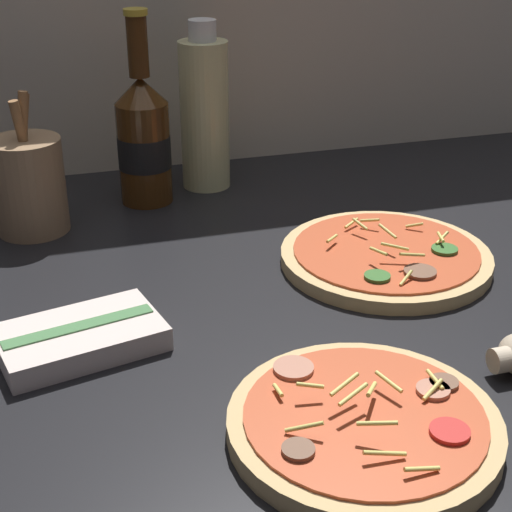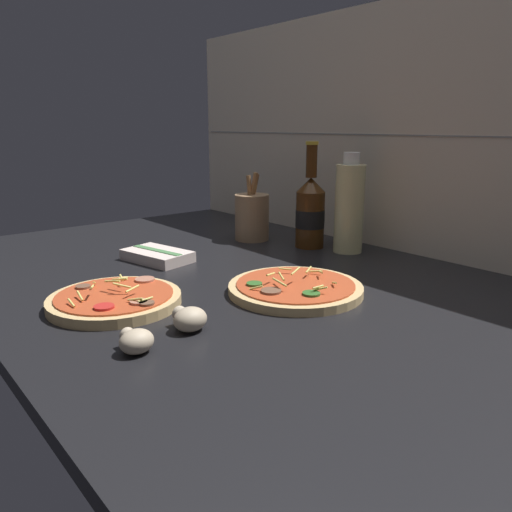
% 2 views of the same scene
% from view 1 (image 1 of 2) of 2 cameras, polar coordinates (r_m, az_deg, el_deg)
% --- Properties ---
extents(counter_slab, '(1.60, 0.90, 0.03)m').
position_cam_1_polar(counter_slab, '(0.88, 6.21, -2.85)').
color(counter_slab, black).
rests_on(counter_slab, ground).
extents(pizza_near, '(0.22, 0.22, 0.04)m').
position_cam_1_polar(pizza_near, '(0.66, 7.86, -11.99)').
color(pizza_near, tan).
rests_on(pizza_near, counter_slab).
extents(pizza_far, '(0.25, 0.25, 0.05)m').
position_cam_1_polar(pizza_far, '(0.93, 9.42, -0.05)').
color(pizza_far, tan).
rests_on(pizza_far, counter_slab).
extents(beer_bottle, '(0.07, 0.07, 0.26)m').
position_cam_1_polar(beer_bottle, '(1.08, -8.18, 8.51)').
color(beer_bottle, '#47280F').
rests_on(beer_bottle, counter_slab).
extents(oil_bottle, '(0.07, 0.07, 0.24)m').
position_cam_1_polar(oil_bottle, '(1.13, -3.75, 10.36)').
color(oil_bottle, beige).
rests_on(oil_bottle, counter_slab).
extents(utensil_crock, '(0.09, 0.09, 0.18)m').
position_cam_1_polar(utensil_crock, '(1.03, -16.20, 5.07)').
color(utensil_crock, '#9E7A56').
rests_on(utensil_crock, counter_slab).
extents(dish_towel, '(0.17, 0.12, 0.03)m').
position_cam_1_polar(dish_towel, '(0.77, -12.66, -5.81)').
color(dish_towel, beige).
rests_on(dish_towel, counter_slab).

